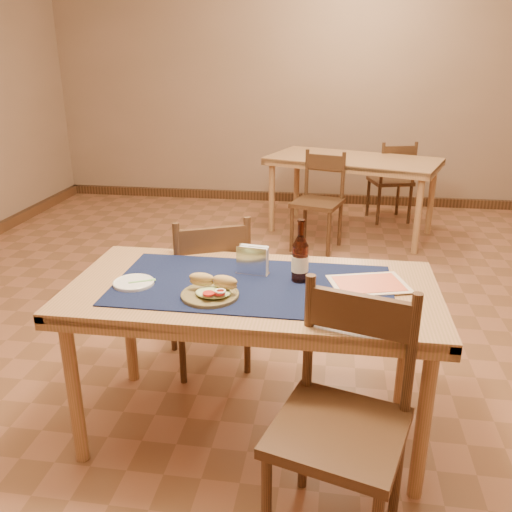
# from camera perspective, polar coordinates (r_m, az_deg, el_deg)

# --- Properties ---
(room) EXTENTS (6.04, 7.04, 2.84)m
(room) POSITION_cam_1_polar(r_m,az_deg,el_deg) (2.97, 2.06, 14.83)
(room) COLOR brown
(room) RESTS_ON ground
(main_table) EXTENTS (1.60, 0.80, 0.75)m
(main_table) POSITION_cam_1_polar(r_m,az_deg,el_deg) (2.39, -0.35, -4.93)
(main_table) COLOR #A9754F
(main_table) RESTS_ON ground
(placemat) EXTENTS (1.20, 0.60, 0.01)m
(placemat) POSITION_cam_1_polar(r_m,az_deg,el_deg) (2.36, -0.36, -3.06)
(placemat) COLOR #101B3C
(placemat) RESTS_ON main_table
(baseboard) EXTENTS (6.00, 7.00, 0.10)m
(baseboard) POSITION_cam_1_polar(r_m,az_deg,el_deg) (3.38, 1.77, -8.57)
(baseboard) COLOR #4C2E1B
(baseboard) RESTS_ON ground
(back_table) EXTENTS (1.76, 1.25, 0.75)m
(back_table) POSITION_cam_1_polar(r_m,az_deg,el_deg) (5.38, 10.16, 9.28)
(back_table) COLOR #A9754F
(back_table) RESTS_ON ground
(chair_main_far) EXTENTS (0.56, 0.56, 0.92)m
(chair_main_far) POSITION_cam_1_polar(r_m,az_deg,el_deg) (3.00, -5.00, -3.48)
(chair_main_far) COLOR #4C2E1B
(chair_main_far) RESTS_ON ground
(chair_main_near) EXTENTS (0.54, 0.54, 0.95)m
(chair_main_near) POSITION_cam_1_polar(r_m,az_deg,el_deg) (2.01, 9.08, -16.59)
(chair_main_near) COLOR #4C2E1B
(chair_main_near) RESTS_ON ground
(chair_back_near) EXTENTS (0.50, 0.50, 0.87)m
(chair_back_near) POSITION_cam_1_polar(r_m,az_deg,el_deg) (4.94, 6.62, 5.92)
(chair_back_near) COLOR #4C2E1B
(chair_back_near) RESTS_ON ground
(chair_back_far) EXTENTS (0.49, 0.49, 0.86)m
(chair_back_far) POSITION_cam_1_polar(r_m,az_deg,el_deg) (5.91, 14.10, 7.79)
(chair_back_far) COLOR #4C2E1B
(chair_back_far) RESTS_ON ground
(sandwich_plate) EXTENTS (0.24, 0.24, 0.09)m
(sandwich_plate) POSITION_cam_1_polar(r_m,az_deg,el_deg) (2.24, -4.71, -3.70)
(sandwich_plate) COLOR brown
(sandwich_plate) RESTS_ON placemat
(side_plate) EXTENTS (0.18, 0.18, 0.01)m
(side_plate) POSITION_cam_1_polar(r_m,az_deg,el_deg) (2.41, -12.76, -2.73)
(side_plate) COLOR white
(side_plate) RESTS_ON placemat
(fork) EXTENTS (0.11, 0.06, 0.00)m
(fork) POSITION_cam_1_polar(r_m,az_deg,el_deg) (2.40, -11.68, -2.58)
(fork) COLOR #79C46B
(fork) RESTS_ON side_plate
(beer_bottle) EXTENTS (0.07, 0.07, 0.28)m
(beer_bottle) POSITION_cam_1_polar(r_m,az_deg,el_deg) (2.36, 4.66, -0.27)
(beer_bottle) COLOR #40170B
(beer_bottle) RESTS_ON placemat
(napkin_holder) EXTENTS (0.16, 0.07, 0.13)m
(napkin_holder) POSITION_cam_1_polar(r_m,az_deg,el_deg) (2.45, -0.36, -0.52)
(napkin_holder) COLOR silver
(napkin_holder) RESTS_ON placemat
(menu_card) EXTENTS (0.38, 0.32, 0.01)m
(menu_card) POSITION_cam_1_polar(r_m,az_deg,el_deg) (2.40, 11.78, -2.88)
(menu_card) COLOR beige
(menu_card) RESTS_ON placemat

